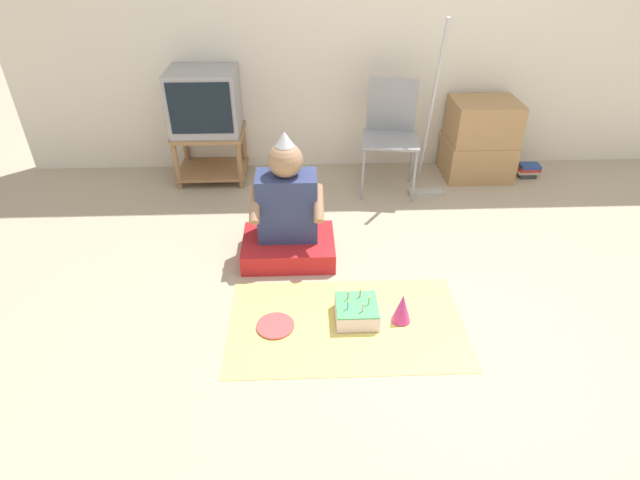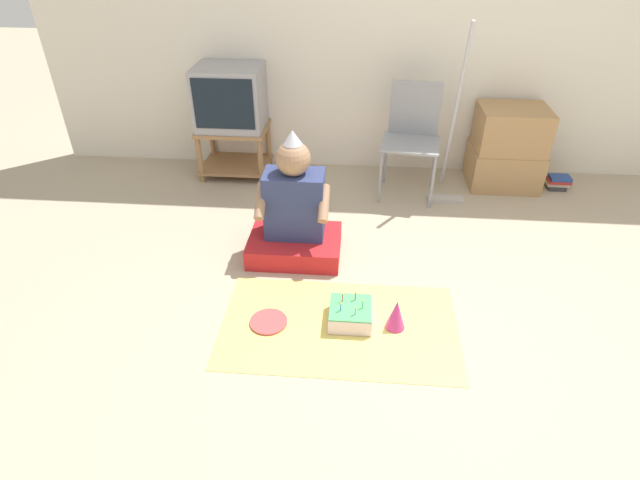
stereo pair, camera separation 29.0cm
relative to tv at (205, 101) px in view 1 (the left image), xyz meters
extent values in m
plane|color=tan|center=(1.57, -2.05, -0.67)|extent=(16.00, 16.00, 0.00)
cube|color=silver|center=(1.57, 0.26, 0.60)|extent=(6.40, 0.06, 2.55)
cube|color=#997047|center=(0.00, 0.00, -0.26)|extent=(0.58, 0.46, 0.03)
cube|color=#997047|center=(0.00, 0.00, -0.60)|extent=(0.58, 0.46, 0.02)
cylinder|color=#997047|center=(-0.26, -0.20, -0.46)|extent=(0.04, 0.04, 0.42)
cylinder|color=#997047|center=(0.26, -0.20, -0.46)|extent=(0.04, 0.04, 0.42)
cylinder|color=#997047|center=(-0.26, 0.20, -0.46)|extent=(0.04, 0.04, 0.42)
cylinder|color=#997047|center=(0.26, 0.20, -0.46)|extent=(0.04, 0.04, 0.42)
cube|color=#99999E|center=(0.00, 0.00, 0.00)|extent=(0.54, 0.44, 0.49)
cube|color=black|center=(0.00, -0.22, 0.01)|extent=(0.48, 0.01, 0.39)
cube|color=gray|center=(1.46, -0.29, -0.23)|extent=(0.49, 0.45, 0.02)
cube|color=gray|center=(1.49, -0.11, -0.02)|extent=(0.39, 0.07, 0.43)
cylinder|color=gray|center=(1.24, -0.44, -0.45)|extent=(0.02, 0.02, 0.44)
cylinder|color=gray|center=(1.64, -0.50, -0.45)|extent=(0.02, 0.02, 0.44)
cylinder|color=gray|center=(1.29, -0.09, -0.45)|extent=(0.02, 0.02, 0.44)
cylinder|color=gray|center=(1.68, -0.15, -0.45)|extent=(0.02, 0.02, 0.44)
cube|color=#A87F51|center=(2.28, -0.03, -0.51)|extent=(0.56, 0.45, 0.32)
cube|color=#A87F51|center=(2.28, -0.03, -0.18)|extent=(0.53, 0.44, 0.34)
cube|color=#B2ADA3|center=(1.78, -0.37, -0.66)|extent=(0.28, 0.09, 0.03)
cylinder|color=#B7B7BC|center=(1.78, -0.23, 0.02)|extent=(0.03, 0.31, 1.32)
cube|color=#333338|center=(2.72, -0.08, -0.66)|extent=(0.14, 0.13, 0.03)
cube|color=beige|center=(2.73, -0.08, -0.63)|extent=(0.18, 0.10, 0.03)
cube|color=#B72D28|center=(2.74, -0.08, -0.60)|extent=(0.18, 0.13, 0.02)
cube|color=#284793|center=(2.74, -0.08, -0.58)|extent=(0.17, 0.12, 0.03)
cube|color=red|center=(0.67, -1.21, -0.60)|extent=(0.60, 0.44, 0.14)
cube|color=navy|center=(0.67, -1.16, -0.31)|extent=(0.38, 0.23, 0.44)
sphere|color=#9E7556|center=(0.67, -1.16, 0.01)|extent=(0.22, 0.22, 0.22)
cone|color=silver|center=(0.67, -1.16, 0.15)|extent=(0.12, 0.12, 0.09)
cylinder|color=#9E7556|center=(0.47, -1.26, -0.24)|extent=(0.06, 0.24, 0.19)
cylinder|color=#9E7556|center=(0.86, -1.26, -0.24)|extent=(0.06, 0.24, 0.19)
cube|color=#EAD666|center=(1.00, -1.88, -0.67)|extent=(1.33, 0.77, 0.01)
cube|color=silver|center=(1.06, -1.84, -0.62)|extent=(0.24, 0.24, 0.09)
cube|color=#4CB266|center=(1.06, -1.84, -0.57)|extent=(0.23, 0.23, 0.01)
cylinder|color=#66C666|center=(1.13, -1.84, -0.54)|extent=(0.01, 0.01, 0.06)
sphere|color=#FFCC4C|center=(1.13, -1.84, -0.51)|extent=(0.01, 0.01, 0.01)
cylinder|color=#EA4C4C|center=(1.08, -1.78, -0.54)|extent=(0.01, 0.01, 0.06)
sphere|color=#FFCC4C|center=(1.08, -1.78, -0.51)|extent=(0.01, 0.01, 0.01)
cylinder|color=#EA4C4C|center=(1.01, -1.80, -0.54)|extent=(0.01, 0.01, 0.06)
sphere|color=#FFCC4C|center=(1.01, -1.80, -0.51)|extent=(0.01, 0.01, 0.01)
cylinder|color=#4C7FE5|center=(1.00, -1.88, -0.54)|extent=(0.01, 0.01, 0.06)
sphere|color=#FFCC4C|center=(1.00, -1.88, -0.51)|extent=(0.01, 0.01, 0.01)
cylinder|color=#E58CCC|center=(1.09, -1.90, -0.54)|extent=(0.01, 0.01, 0.06)
sphere|color=#FFCC4C|center=(1.09, -1.90, -0.51)|extent=(0.01, 0.01, 0.01)
cone|color=#CC338C|center=(1.31, -1.87, -0.57)|extent=(0.11, 0.11, 0.18)
cylinder|color=#D84C4C|center=(0.60, -1.89, -0.66)|extent=(0.21, 0.21, 0.01)
camera|label=1|loc=(0.77, -3.95, 1.29)|focal=28.00mm
camera|label=2|loc=(1.06, -3.95, 1.29)|focal=28.00mm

